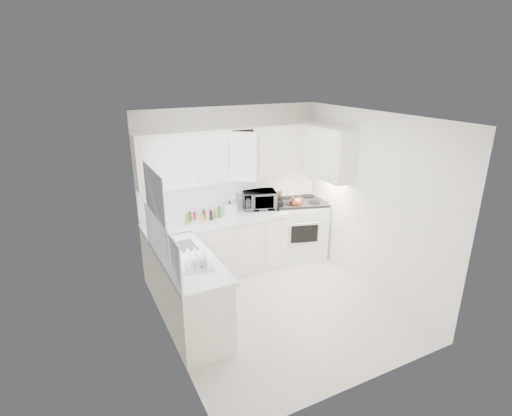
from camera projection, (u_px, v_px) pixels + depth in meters
floor at (279, 308)px, 5.49m from camera, size 3.20×3.20×0.00m
ceiling at (283, 117)px, 4.61m from camera, size 3.20×3.20×0.00m
wall_back at (231, 188)px, 6.40m from camera, size 3.00×0.00×3.00m
wall_front at (366, 277)px, 3.71m from camera, size 3.00×0.00×3.00m
wall_left at (164, 243)px, 4.42m from camera, size 0.00×3.20×3.20m
wall_right at (371, 204)px, 5.69m from camera, size 0.00×3.20×3.20m
window_blinds at (157, 212)px, 4.63m from camera, size 0.06×0.96×1.06m
lower_cabinets_back at (217, 248)px, 6.27m from camera, size 2.22×0.60×0.90m
lower_cabinets_left at (189, 294)px, 5.00m from camera, size 0.60×1.60×0.90m
countertop_back at (216, 220)px, 6.10m from camera, size 2.24×0.64×0.05m
countertop_left at (188, 260)px, 4.84m from camera, size 0.64×1.62×0.05m
backsplash_back at (231, 193)px, 6.41m from camera, size 2.98×0.02×0.55m
backsplash_left at (161, 242)px, 4.61m from camera, size 0.02×1.60×0.55m
upper_cabinets_back at (235, 179)px, 6.19m from camera, size 3.00×0.33×0.80m
upper_cabinets_right at (328, 178)px, 6.24m from camera, size 0.33×0.90×0.80m
sink at (179, 239)px, 5.09m from camera, size 0.42×0.38×0.30m
stove at (299, 220)px, 6.84m from camera, size 1.01×0.91×1.30m
tea_kettle at (296, 202)px, 6.50m from camera, size 0.26×0.22×0.24m
frying_pan at (303, 199)px, 6.95m from camera, size 0.32×0.45×0.04m
microwave at (259, 198)px, 6.48m from camera, size 0.60×0.44×0.36m
rice_cooker at (230, 208)px, 6.23m from camera, size 0.27×0.27×0.22m
paper_towel at (233, 202)px, 6.40m from camera, size 0.12×0.12×0.27m
utensil_crock at (281, 200)px, 6.38m from camera, size 0.14×0.14×0.35m
dish_rack at (193, 259)px, 4.56m from camera, size 0.44×0.35×0.23m
spice_left_0 at (184, 217)px, 5.98m from camera, size 0.06×0.06×0.13m
spice_left_1 at (191, 218)px, 5.94m from camera, size 0.06×0.06×0.13m
spice_left_2 at (194, 215)px, 6.04m from camera, size 0.06×0.06×0.13m
spice_left_3 at (201, 216)px, 6.00m from camera, size 0.06×0.06×0.13m
spice_left_4 at (203, 214)px, 6.11m from camera, size 0.06×0.06×0.13m
spice_left_5 at (210, 215)px, 6.06m from camera, size 0.06×0.06×0.13m
spice_left_6 at (212, 212)px, 6.17m from camera, size 0.06×0.06×0.13m
spice_left_7 at (219, 213)px, 6.13m from camera, size 0.06×0.06×0.13m
sauce_right_0 at (267, 201)px, 6.61m from camera, size 0.06×0.06×0.19m
sauce_right_1 at (271, 201)px, 6.58m from camera, size 0.06×0.06×0.19m
sauce_right_2 at (272, 200)px, 6.66m from camera, size 0.06×0.06×0.19m
sauce_right_3 at (277, 200)px, 6.63m from camera, size 0.06×0.06×0.19m
sauce_right_4 at (278, 199)px, 6.70m from camera, size 0.06×0.06×0.19m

